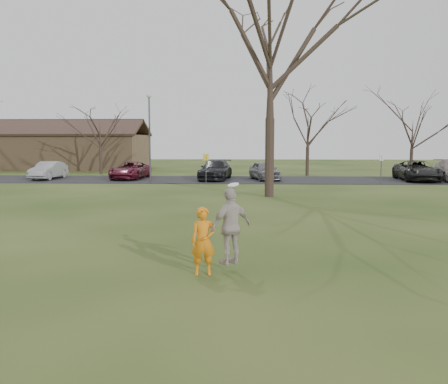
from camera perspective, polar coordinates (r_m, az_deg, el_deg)
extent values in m
plane|color=#1E380F|center=(10.81, -0.90, -10.38)|extent=(120.00, 120.00, 0.00)
cube|color=black|center=(35.47, 1.41, 1.50)|extent=(62.00, 6.50, 0.04)
imported|color=orange|center=(10.86, -2.52, -6.00)|extent=(0.61, 0.44, 1.58)
imported|color=#9E9DA2|center=(38.33, -20.59, 2.49)|extent=(1.67, 4.13, 1.33)
imported|color=maroon|center=(36.80, -11.36, 2.61)|extent=(2.63, 4.91, 1.31)
imported|color=black|center=(35.46, -1.05, 2.72)|extent=(2.60, 5.22, 1.46)
imported|color=slate|center=(35.38, 4.95, 2.63)|extent=(2.56, 4.34, 1.39)
imported|color=black|center=(37.39, 22.44, 2.43)|extent=(2.72, 5.40, 1.47)
imported|color=#BEB0AA|center=(10.95, 0.86, -4.21)|extent=(1.11, 0.99, 1.81)
cylinder|color=white|center=(11.06, 1.13, 0.89)|extent=(0.28, 0.27, 0.12)
cube|color=#8C6D4C|center=(52.55, -20.76, 4.62)|extent=(20.00, 8.00, 3.50)
cube|color=#33231C|center=(50.67, -21.79, 7.35)|extent=(20.60, 4.40, 1.78)
cube|color=#33231C|center=(54.44, -20.02, 7.33)|extent=(20.60, 4.40, 1.78)
cube|color=#38281E|center=(52.56, -20.90, 8.10)|extent=(20.60, 0.45, 0.20)
cylinder|color=#47474C|center=(33.48, -9.03, 6.23)|extent=(0.12, 0.12, 6.00)
sphere|color=beige|center=(33.61, -9.13, 11.52)|extent=(0.34, 0.34, 0.34)
cylinder|color=#47474C|center=(32.50, -2.21, 2.77)|extent=(0.06, 0.06, 2.00)
cube|color=yellow|center=(32.46, -2.21, 4.27)|extent=(0.35, 0.35, 0.45)
cylinder|color=#47474C|center=(33.74, 18.58, 2.57)|extent=(0.06, 0.06, 2.00)
cube|color=silver|center=(33.69, 18.64, 4.01)|extent=(0.35, 0.35, 0.45)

